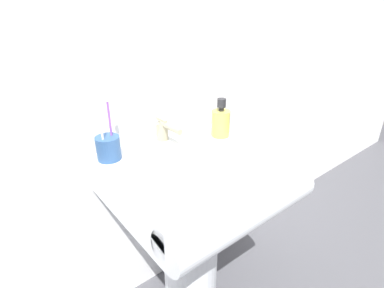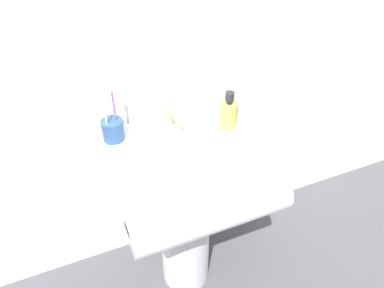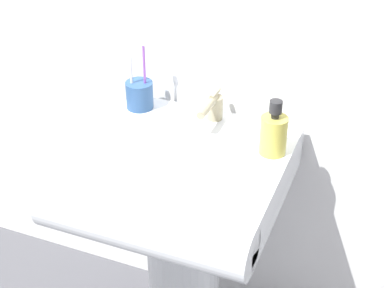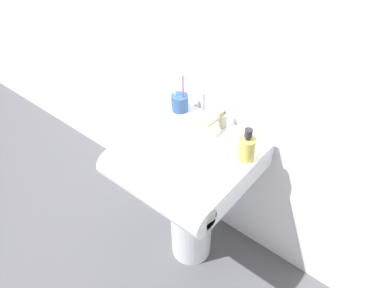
% 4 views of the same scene
% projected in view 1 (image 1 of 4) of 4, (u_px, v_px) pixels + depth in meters
% --- Properties ---
extents(wall_back, '(5.00, 0.05, 2.40)m').
position_uv_depth(wall_back, '(137.00, 5.00, 0.98)').
color(wall_back, white).
rests_on(wall_back, ground).
extents(sink_pedestal, '(0.21, 0.21, 0.62)m').
position_uv_depth(sink_pedestal, '(190.00, 258.00, 1.16)').
color(sink_pedestal, white).
rests_on(sink_pedestal, ground).
extents(sink_basin, '(0.52, 0.53, 0.12)m').
position_uv_depth(sink_basin, '(199.00, 182.00, 0.97)').
color(sink_basin, white).
rests_on(sink_basin, sink_pedestal).
extents(faucet, '(0.04, 0.14, 0.08)m').
position_uv_depth(faucet, '(165.00, 130.00, 1.09)').
color(faucet, tan).
rests_on(faucet, sink_basin).
extents(toothbrush_cup, '(0.08, 0.08, 0.21)m').
position_uv_depth(toothbrush_cup, '(108.00, 147.00, 0.96)').
color(toothbrush_cup, '#2D5184').
rests_on(toothbrush_cup, sink_basin).
extents(soap_bottle, '(0.07, 0.07, 0.15)m').
position_uv_depth(soap_bottle, '(221.00, 122.00, 1.13)').
color(soap_bottle, gold).
rests_on(soap_bottle, sink_basin).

